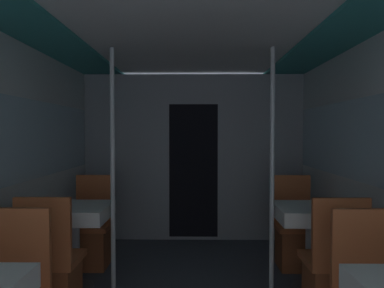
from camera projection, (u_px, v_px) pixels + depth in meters
name	position (u px, v px, depth m)	size (l,w,h in m)	color
ceiling_panel	(191.00, 19.00, 2.67)	(2.94, 6.45, 0.07)	white
bulkhead_far	(193.00, 158.00, 4.97)	(2.88, 0.09, 2.19)	gray
dining_table_left_1	(75.00, 217.00, 3.42)	(0.62, 0.62, 0.76)	#4C4C51
chair_left_near_1	(52.00, 279.00, 2.89)	(0.42, 0.42, 0.96)	brown
chair_left_far_1	(92.00, 239.00, 3.98)	(0.42, 0.42, 0.96)	brown
support_pole_left_1	(113.00, 169.00, 3.41)	(0.04, 0.04, 2.19)	silver
dining_table_right_1	(311.00, 218.00, 3.40)	(0.62, 0.62, 0.76)	#4C4C51
chair_right_near_1	(332.00, 280.00, 2.86)	(0.42, 0.42, 0.96)	brown
chair_right_far_1	(295.00, 239.00, 3.96)	(0.42, 0.42, 0.96)	brown
support_pole_right_1	(272.00, 169.00, 3.39)	(0.04, 0.04, 2.19)	silver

